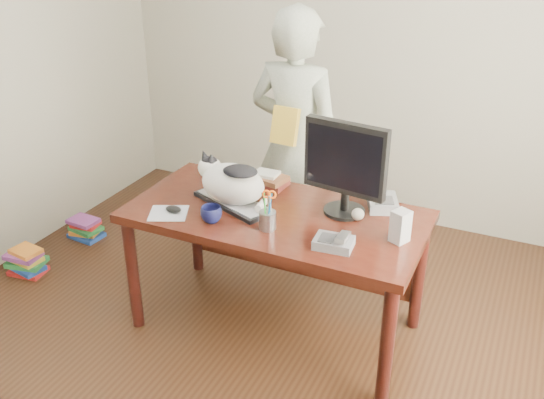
{
  "coord_description": "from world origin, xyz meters",
  "views": [
    {
      "loc": [
        1.21,
        -2.03,
        2.25
      ],
      "look_at": [
        0.0,
        0.55,
        0.85
      ],
      "focal_mm": 40.0,
      "sensor_mm": 36.0,
      "label": 1
    }
  ],
  "objects": [
    {
      "name": "pen_cup",
      "position": [
        0.04,
        0.42,
        0.81
      ],
      "size": [
        0.1,
        0.1,
        0.22
      ],
      "rotation": [
        0.0,
        0.0,
        0.21
      ],
      "color": "gray",
      "rests_on": "desk"
    },
    {
      "name": "desk",
      "position": [
        0.0,
        0.68,
        0.6
      ],
      "size": [
        1.6,
        0.8,
        0.75
      ],
      "color": "black",
      "rests_on": "ground"
    },
    {
      "name": "book_pile_a",
      "position": [
        -1.75,
        0.4,
        0.09
      ],
      "size": [
        0.27,
        0.22,
        0.18
      ],
      "color": "red",
      "rests_on": "ground"
    },
    {
      "name": "coffee_mug",
      "position": [
        -0.26,
        0.36,
        0.79
      ],
      "size": [
        0.16,
        0.16,
        0.09
      ],
      "primitive_type": "imported",
      "rotation": [
        0.0,
        0.0,
        0.85
      ],
      "color": "black",
      "rests_on": "desk"
    },
    {
      "name": "baseball",
      "position": [
        0.43,
        0.7,
        0.78
      ],
      "size": [
        0.07,
        0.07,
        0.07
      ],
      "rotation": [
        0.0,
        0.0,
        -0.27
      ],
      "color": "beige",
      "rests_on": "desk"
    },
    {
      "name": "phone",
      "position": [
        0.41,
        0.39,
        0.78
      ],
      "size": [
        0.2,
        0.17,
        0.09
      ],
      "rotation": [
        0.0,
        0.0,
        0.09
      ],
      "color": "slate",
      "rests_on": "desk"
    },
    {
      "name": "room",
      "position": [
        0.0,
        0.0,
        1.35
      ],
      "size": [
        4.5,
        4.5,
        4.5
      ],
      "color": "black",
      "rests_on": "ground"
    },
    {
      "name": "calculator",
      "position": [
        0.5,
        0.9,
        0.78
      ],
      "size": [
        0.22,
        0.25,
        0.06
      ],
      "rotation": [
        0.0,
        0.0,
        0.38
      ],
      "color": "slate",
      "rests_on": "desk"
    },
    {
      "name": "speaker",
      "position": [
        0.68,
        0.58,
        0.83
      ],
      "size": [
        0.1,
        0.11,
        0.17
      ],
      "rotation": [
        0.0,
        0.0,
        -0.43
      ],
      "color": "#9FA0A2",
      "rests_on": "desk"
    },
    {
      "name": "book_stack",
      "position": [
        -0.19,
        0.89,
        0.79
      ],
      "size": [
        0.23,
        0.18,
        0.08
      ],
      "rotation": [
        0.0,
        0.0,
        -0.11
      ],
      "color": "#451612",
      "rests_on": "desk"
    },
    {
      "name": "mouse",
      "position": [
        -0.5,
        0.36,
        0.77
      ],
      "size": [
        0.11,
        0.09,
        0.04
      ],
      "rotation": [
        0.0,
        0.0,
        0.43
      ],
      "color": "black",
      "rests_on": "mousepad"
    },
    {
      "name": "held_book",
      "position": [
        -0.18,
        1.12,
        1.05
      ],
      "size": [
        0.17,
        0.11,
        0.23
      ],
      "rotation": [
        0.0,
        0.0,
        -0.08
      ],
      "color": "gold",
      "rests_on": "person"
    },
    {
      "name": "book_pile_b",
      "position": [
        -1.72,
        0.95,
        0.07
      ],
      "size": [
        0.26,
        0.2,
        0.15
      ],
      "color": "navy",
      "rests_on": "ground"
    },
    {
      "name": "mousepad",
      "position": [
        -0.52,
        0.34,
        0.75
      ],
      "size": [
        0.26,
        0.25,
        0.0
      ],
      "rotation": [
        0.0,
        0.0,
        0.43
      ],
      "color": "silver",
      "rests_on": "desk"
    },
    {
      "name": "person",
      "position": [
        -0.18,
        1.29,
        0.87
      ],
      "size": [
        0.67,
        0.46,
        1.74
      ],
      "primitive_type": "imported",
      "rotation": [
        0.0,
        0.0,
        3.06
      ],
      "color": "beige",
      "rests_on": "ground"
    },
    {
      "name": "cat",
      "position": [
        -0.27,
        0.59,
        0.89
      ],
      "size": [
        0.47,
        0.35,
        0.27
      ],
      "rotation": [
        0.0,
        0.0,
        -0.38
      ],
      "color": "white",
      "rests_on": "keyboard"
    },
    {
      "name": "monitor",
      "position": [
        0.33,
        0.74,
        1.04
      ],
      "size": [
        0.46,
        0.25,
        0.51
      ],
      "rotation": [
        0.0,
        0.0,
        -0.14
      ],
      "color": "black",
      "rests_on": "desk"
    },
    {
      "name": "keyboard",
      "position": [
        -0.25,
        0.59,
        0.76
      ],
      "size": [
        0.52,
        0.35,
        0.03
      ],
      "rotation": [
        0.0,
        0.0,
        -0.38
      ],
      "color": "black",
      "rests_on": "desk"
    }
  ]
}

